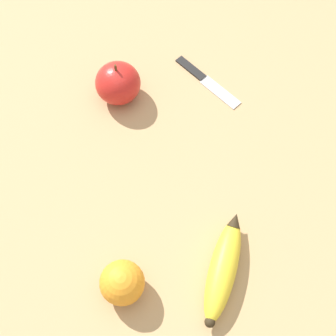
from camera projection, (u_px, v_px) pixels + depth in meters
The scene contains 5 objects.
ground_plane at pixel (212, 164), 0.82m from camera, with size 3.00×3.00×0.00m, color tan.
banana at pixel (223, 268), 0.71m from camera, with size 0.17×0.12×0.04m.
orange at pixel (122, 283), 0.69m from camera, with size 0.07×0.07×0.07m.
apple at pixel (118, 83), 0.85m from camera, with size 0.08×0.08×0.09m.
paring_knife at pixel (205, 79), 0.90m from camera, with size 0.03×0.16×0.01m.
Camera 1 is at (-0.31, -0.23, 0.73)m, focal length 50.00 mm.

